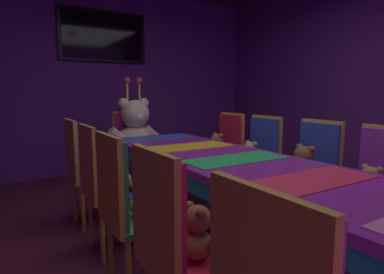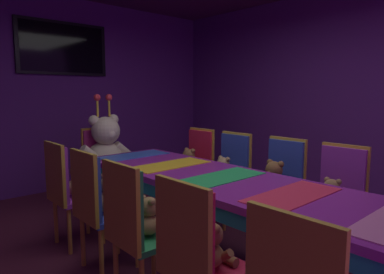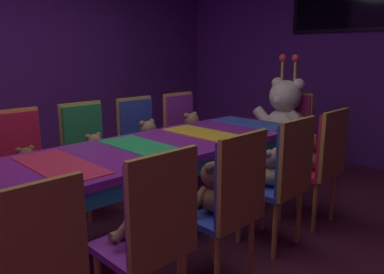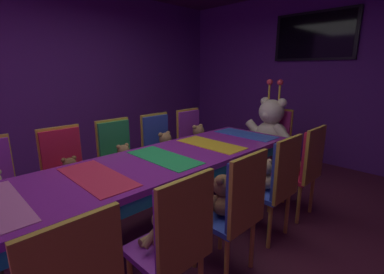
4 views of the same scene
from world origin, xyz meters
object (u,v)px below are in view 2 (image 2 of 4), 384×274
chair_left_1 (193,251)px  chair_right_2 (282,178)px  chair_right_1 (339,190)px  teddy_left_1 (212,248)px  teddy_left_4 (80,181)px  throne_chair (100,159)px  teddy_right_2 (273,180)px  teddy_right_1 (331,196)px  chair_right_3 (232,168)px  banquet_table (221,187)px  chair_left_4 (64,184)px  teddy_left_3 (111,196)px  teddy_right_4 (188,163)px  wall_tv (63,48)px  king_teddy_bear (107,147)px  chair_left_2 (132,220)px  chair_right_4 (197,160)px  teddy_right_3 (223,171)px  teddy_left_2 (150,218)px  chair_left_3 (94,199)px

chair_left_1 → chair_right_2: (1.70, 0.58, 0.00)m
chair_left_1 → chair_right_1: size_ratio=1.00×
teddy_left_1 → chair_left_1: bearing=180.0°
teddy_left_4 → chair_right_1: chair_right_1 is taller
chair_right_2 → throne_chair: (-0.86, 2.10, 0.00)m
chair_right_1 → teddy_right_2: 0.59m
chair_left_1 → teddy_right_1: 1.55m
teddy_right_1 → chair_right_3: bearing=-96.1°
banquet_table → chair_left_4: size_ratio=3.14×
teddy_left_3 → teddy_right_4: bearing=23.8°
teddy_right_2 → throne_chair: (-0.71, 2.10, -0.00)m
chair_left_4 → throne_chair: bearing=47.9°
chair_right_2 → teddy_right_2: (-0.15, 0.00, 0.00)m
teddy_left_4 → wall_tv: 2.51m
chair_left_1 → teddy_right_1: chair_left_1 is taller
teddy_left_1 → chair_left_4: 1.77m
wall_tv → king_teddy_bear: bearing=-90.0°
chair_left_2 → chair_right_2: 1.71m
chair_left_2 → chair_right_4: (1.68, 1.19, 0.00)m
teddy_right_2 → wall_tv: size_ratio=0.27×
teddy_right_1 → chair_right_2: bearing=-105.2°
teddy_right_3 → teddy_left_2: bearing=24.0°
chair_left_4 → throne_chair: (0.83, 0.91, 0.00)m
chair_left_3 → teddy_right_4: size_ratio=3.07×
teddy_right_3 → teddy_right_4: size_ratio=0.93×
banquet_table → king_teddy_bear: size_ratio=3.26×
chair_left_2 → wall_tv: wall_tv is taller
banquet_table → teddy_left_4: size_ratio=8.86×
chair_right_3 → teddy_right_4: chair_right_3 is taller
chair_left_1 → king_teddy_bear: 2.65m
teddy_right_4 → banquet_table: bearing=59.9°
teddy_left_1 → chair_left_4: bearing=93.9°
teddy_left_4 → teddy_right_3: 1.47m
teddy_left_4 → teddy_right_2: 1.83m
chair_right_1 → teddy_right_3: chair_right_1 is taller
banquet_table → teddy_right_1: banquet_table is taller
chair_right_3 → chair_right_4: (0.00, 0.56, 0.00)m
chair_right_4 → chair_right_2: bearing=91.1°
banquet_table → chair_right_4: chair_right_4 is taller
teddy_right_4 → chair_left_4: bearing=0.4°
teddy_right_1 → chair_right_2: 0.59m
chair_left_2 → wall_tv: 3.53m
throne_chair → chair_left_4: bearing=-42.1°
teddy_right_2 → chair_left_4: bearing=-37.8°
chair_right_1 → teddy_right_4: bearing=-85.0°
teddy_left_2 → teddy_right_2: (1.42, -0.01, 0.02)m
chair_left_1 → teddy_right_1: size_ratio=3.52×
chair_left_3 → wall_tv: size_ratio=0.76×
teddy_left_3 → teddy_right_3: (1.37, 0.04, -0.02)m
teddy_left_2 → teddy_right_3: (1.39, 0.62, 0.00)m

